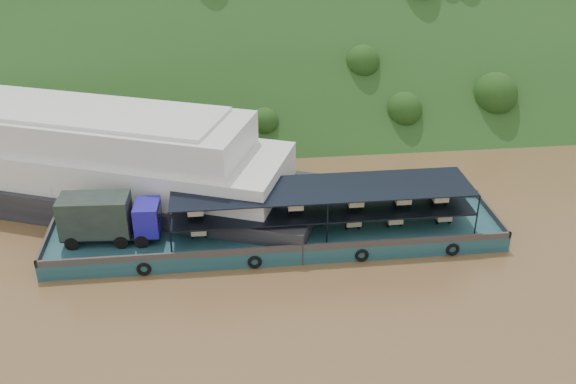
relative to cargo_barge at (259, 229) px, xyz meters
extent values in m
plane|color=brown|center=(4.51, -0.77, -1.22)|extent=(160.00, 160.00, 0.00)
cube|color=#1B3914|center=(4.51, 35.23, -1.22)|extent=(140.00, 39.60, 39.60)
cube|color=#143A46|center=(1.41, 0.06, -0.62)|extent=(35.00, 7.00, 1.20)
cube|color=#592D19|center=(1.41, 3.46, 0.23)|extent=(35.00, 0.20, 0.50)
cube|color=#592D19|center=(1.41, -3.34, 0.23)|extent=(35.00, 0.20, 0.50)
cube|color=#592D19|center=(18.81, 0.06, 0.23)|extent=(0.20, 7.00, 0.50)
cube|color=#592D19|center=(-15.99, 0.06, 0.23)|extent=(0.20, 7.00, 0.50)
torus|color=black|center=(-8.59, -3.49, -0.67)|extent=(1.06, 0.26, 1.06)
torus|color=black|center=(-0.59, -3.49, -0.67)|extent=(1.06, 0.26, 1.06)
torus|color=black|center=(7.41, -3.49, -0.67)|extent=(1.06, 0.26, 1.06)
torus|color=black|center=(14.41, -3.49, -0.67)|extent=(1.06, 0.26, 1.06)
cylinder|color=black|center=(-13.86, -1.24, 0.51)|extent=(1.08, 0.43, 1.06)
cylinder|color=black|center=(-13.73, 0.98, 0.51)|extent=(1.08, 0.43, 1.06)
cylinder|color=black|center=(-10.27, -1.44, 0.51)|extent=(1.08, 0.43, 1.06)
cylinder|color=black|center=(-10.15, 0.77, 0.51)|extent=(1.08, 0.43, 1.06)
cylinder|color=black|center=(-8.79, -1.52, 0.51)|extent=(1.08, 0.43, 1.06)
cylinder|color=black|center=(-8.67, 0.69, 0.51)|extent=(1.08, 0.43, 1.06)
cube|color=black|center=(-11.05, -0.28, 0.66)|extent=(7.31, 2.73, 0.21)
cube|color=#1C1592|center=(-8.31, -0.44, 1.88)|extent=(1.94, 2.63, 2.32)
cube|color=black|center=(-7.41, -0.49, 2.30)|extent=(0.18, 2.11, 0.95)
cube|color=black|center=(-12.11, -0.23, 2.20)|extent=(5.21, 2.82, 2.96)
cube|color=black|center=(4.91, 0.06, 1.64)|extent=(23.00, 5.00, 0.12)
cube|color=black|center=(4.91, 0.06, 3.28)|extent=(23.00, 5.00, 0.08)
cylinder|color=black|center=(-6.59, -2.44, 1.63)|extent=(0.12, 0.12, 3.30)
cylinder|color=black|center=(-6.59, 2.56, 1.63)|extent=(0.12, 0.12, 3.30)
cylinder|color=black|center=(4.91, -2.44, 1.63)|extent=(0.12, 0.12, 3.30)
cylinder|color=black|center=(4.91, 2.56, 1.63)|extent=(0.12, 0.12, 3.30)
cylinder|color=black|center=(16.41, -2.44, 1.63)|extent=(0.12, 0.12, 3.30)
cylinder|color=black|center=(16.41, 2.56, 1.63)|extent=(0.12, 0.12, 3.30)
cylinder|color=black|center=(-4.61, 1.11, 0.24)|extent=(0.12, 0.52, 0.52)
cylinder|color=black|center=(-5.11, -0.69, 0.24)|extent=(0.14, 0.52, 0.52)
cylinder|color=black|center=(-4.11, -0.69, 0.24)|extent=(0.14, 0.52, 0.52)
cube|color=beige|center=(-4.61, -0.34, 0.58)|extent=(1.15, 1.50, 0.44)
cube|color=#AD0B0E|center=(-4.61, 0.81, 0.76)|extent=(0.55, 0.80, 0.80)
cube|color=#AD0B0E|center=(-4.61, 0.61, 1.26)|extent=(0.50, 0.10, 0.10)
cylinder|color=black|center=(-1.34, 1.11, 0.24)|extent=(0.12, 0.52, 0.52)
cylinder|color=black|center=(-1.84, -0.69, 0.24)|extent=(0.14, 0.52, 0.52)
cylinder|color=black|center=(-0.84, -0.69, 0.24)|extent=(0.14, 0.52, 0.52)
cube|color=#BDB786|center=(-1.34, -0.34, 0.58)|extent=(1.15, 1.50, 0.44)
cube|color=red|center=(-1.34, 0.81, 0.76)|extent=(0.55, 0.80, 0.80)
cube|color=red|center=(-1.34, 0.61, 1.26)|extent=(0.50, 0.10, 0.10)
cylinder|color=black|center=(3.01, 1.11, 0.24)|extent=(0.12, 0.52, 0.52)
cylinder|color=black|center=(2.51, -0.69, 0.24)|extent=(0.14, 0.52, 0.52)
cylinder|color=black|center=(3.51, -0.69, 0.24)|extent=(0.14, 0.52, 0.52)
cube|color=tan|center=(3.01, -0.34, 0.58)|extent=(1.15, 1.50, 0.44)
cube|color=red|center=(3.01, 0.81, 0.76)|extent=(0.55, 0.80, 0.80)
cube|color=red|center=(3.01, 0.61, 1.26)|extent=(0.50, 0.10, 0.10)
cylinder|color=black|center=(7.26, 1.11, 0.24)|extent=(0.12, 0.52, 0.52)
cylinder|color=black|center=(6.76, -0.69, 0.24)|extent=(0.14, 0.52, 0.52)
cylinder|color=black|center=(7.76, -0.69, 0.24)|extent=(0.14, 0.52, 0.52)
cube|color=#B9B383|center=(7.26, -0.34, 0.58)|extent=(1.15, 1.50, 0.44)
cube|color=#AD1C0B|center=(7.26, 0.81, 0.76)|extent=(0.55, 0.80, 0.80)
cube|color=#AD1C0B|center=(7.26, 0.61, 1.26)|extent=(0.50, 0.10, 0.10)
cylinder|color=black|center=(10.57, 1.11, 0.24)|extent=(0.12, 0.52, 0.52)
cylinder|color=black|center=(10.07, -0.69, 0.24)|extent=(0.14, 0.52, 0.52)
cylinder|color=black|center=(11.07, -0.69, 0.24)|extent=(0.14, 0.52, 0.52)
cube|color=beige|center=(10.57, -0.34, 0.58)|extent=(1.15, 1.50, 0.44)
cube|color=red|center=(10.57, 0.81, 0.76)|extent=(0.55, 0.80, 0.80)
cube|color=red|center=(10.57, 0.61, 1.26)|extent=(0.50, 0.10, 0.10)
cylinder|color=black|center=(14.50, 1.11, 0.24)|extent=(0.12, 0.52, 0.52)
cylinder|color=black|center=(14.00, -0.69, 0.24)|extent=(0.14, 0.52, 0.52)
cylinder|color=black|center=(15.00, -0.69, 0.24)|extent=(0.14, 0.52, 0.52)
cube|color=#CAB58E|center=(14.50, -0.34, 0.58)|extent=(1.15, 1.50, 0.44)
cube|color=#BA0C14|center=(14.50, 0.81, 0.76)|extent=(0.55, 0.80, 0.80)
cube|color=#BA0C14|center=(14.50, 0.61, 1.26)|extent=(0.50, 0.10, 0.10)
cylinder|color=black|center=(-4.74, 1.11, 1.96)|extent=(0.12, 0.52, 0.52)
cylinder|color=black|center=(-5.24, -0.69, 1.96)|extent=(0.14, 0.52, 0.52)
cylinder|color=black|center=(-4.24, -0.69, 1.96)|extent=(0.14, 0.52, 0.52)
cube|color=beige|center=(-4.74, -0.34, 2.30)|extent=(1.15, 1.50, 0.44)
cube|color=#AE0B0D|center=(-4.74, 0.81, 2.48)|extent=(0.55, 0.80, 0.80)
cube|color=#AE0B0D|center=(-4.74, 0.61, 2.98)|extent=(0.50, 0.10, 0.10)
cylinder|color=black|center=(-0.96, 1.11, 1.96)|extent=(0.12, 0.52, 0.52)
cylinder|color=black|center=(-1.46, -0.69, 1.96)|extent=(0.14, 0.52, 0.52)
cylinder|color=black|center=(-0.46, -0.69, 1.96)|extent=(0.14, 0.52, 0.52)
cube|color=#C7AE8C|center=(-0.96, -0.34, 2.30)|extent=(1.15, 1.50, 0.44)
cube|color=#1A2F9D|center=(-0.96, 0.81, 2.48)|extent=(0.55, 0.80, 0.80)
cube|color=#1A2F9D|center=(-0.96, 0.61, 2.98)|extent=(0.50, 0.10, 0.10)
cylinder|color=black|center=(2.75, 1.11, 1.96)|extent=(0.12, 0.52, 0.52)
cylinder|color=black|center=(2.25, -0.69, 1.96)|extent=(0.14, 0.52, 0.52)
cylinder|color=black|center=(3.25, -0.69, 1.96)|extent=(0.14, 0.52, 0.52)
cube|color=beige|center=(2.75, -0.34, 2.30)|extent=(1.15, 1.50, 0.44)
cube|color=#AB0B20|center=(2.75, 0.81, 2.48)|extent=(0.55, 0.80, 0.80)
cube|color=#AB0B20|center=(2.75, 0.61, 2.98)|extent=(0.50, 0.10, 0.10)
cylinder|color=black|center=(7.38, 1.11, 1.96)|extent=(0.12, 0.52, 0.52)
cylinder|color=black|center=(6.88, -0.69, 1.96)|extent=(0.14, 0.52, 0.52)
cylinder|color=black|center=(7.88, -0.69, 1.96)|extent=(0.14, 0.52, 0.52)
cube|color=#C5B68B|center=(7.38, -0.34, 2.30)|extent=(1.15, 1.50, 0.44)
cube|color=tan|center=(7.38, 0.81, 2.48)|extent=(0.55, 0.80, 0.80)
cube|color=tan|center=(7.38, 0.61, 2.98)|extent=(0.50, 0.10, 0.10)
cylinder|color=black|center=(11.08, 1.11, 1.96)|extent=(0.12, 0.52, 0.52)
cylinder|color=black|center=(10.58, -0.69, 1.96)|extent=(0.14, 0.52, 0.52)
cylinder|color=black|center=(11.58, -0.69, 1.96)|extent=(0.14, 0.52, 0.52)
cube|color=#BEBA87|center=(11.08, -0.34, 2.30)|extent=(1.15, 1.50, 0.44)
cube|color=navy|center=(11.08, 0.81, 2.48)|extent=(0.55, 0.80, 0.80)
cube|color=navy|center=(11.08, 0.61, 2.98)|extent=(0.50, 0.10, 0.10)
cylinder|color=black|center=(14.03, 1.11, 1.96)|extent=(0.12, 0.52, 0.52)
cylinder|color=black|center=(13.53, -0.69, 1.96)|extent=(0.14, 0.52, 0.52)
cylinder|color=black|center=(14.53, -0.69, 1.96)|extent=(0.14, 0.52, 0.52)
cube|color=beige|center=(14.03, -0.34, 2.30)|extent=(1.15, 1.50, 0.44)
cube|color=beige|center=(14.03, 0.81, 2.48)|extent=(0.55, 0.80, 0.80)
cube|color=beige|center=(14.03, 0.61, 2.98)|extent=(0.50, 0.10, 0.10)
cube|color=black|center=(-14.60, 9.06, 0.03)|extent=(42.84, 25.07, 2.51)
cube|color=silver|center=(-14.60, 9.06, 2.76)|extent=(36.61, 21.80, 2.93)
cube|color=silver|center=(-14.60, 9.06, 5.59)|extent=(30.37, 18.53, 2.72)
cube|color=silver|center=(-14.60, 9.06, 7.11)|extent=(26.09, 16.02, 0.31)
camera|label=1|loc=(-2.57, -42.69, 25.68)|focal=40.00mm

